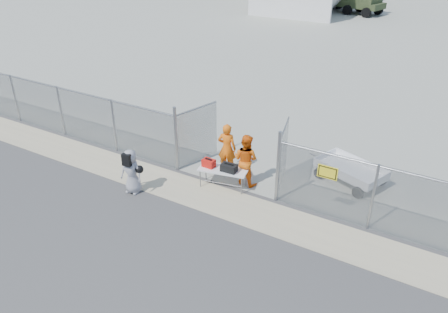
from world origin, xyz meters
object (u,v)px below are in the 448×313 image
Objects in this scene: security_worker_left at (227,148)px; security_worker_right at (246,160)px; visitor at (131,171)px; utility_trailer at (350,172)px; folding_table at (223,178)px.

security_worker_right is at bearing 146.62° from security_worker_left.
utility_trailer is at bearing 28.92° from visitor.
utility_trailer is (6.16, 4.41, -0.43)m from visitor.
visitor reaches higher than folding_table.
visitor is at bearing -123.84° from utility_trailer.
visitor is at bearing 43.39° from security_worker_left.
visitor reaches higher than utility_trailer.
folding_table is at bearing 52.09° from security_worker_right.
security_worker_right is 3.89m from visitor.
security_worker_left is 4.45m from utility_trailer.
folding_table is 1.25m from security_worker_left.
security_worker_right is at bearing 32.30° from visitor.
utility_trailer is (3.14, 1.97, -0.57)m from security_worker_right.
security_worker_right reaches higher than folding_table.
folding_table is at bearing -124.49° from utility_trailer.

